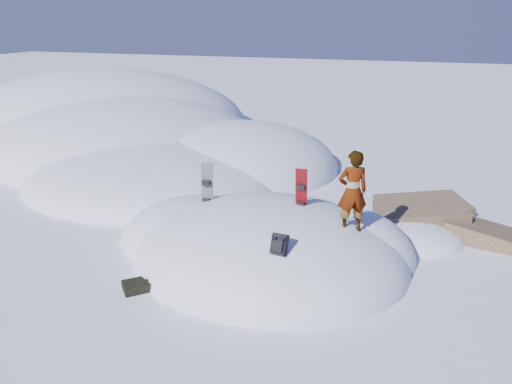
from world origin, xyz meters
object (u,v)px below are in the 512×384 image
(snowboard_red, at_px, (301,198))
(person, at_px, (352,191))
(snowboard_dark, at_px, (207,194))
(backpack, at_px, (279,244))

(snowboard_red, distance_m, person, 1.48)
(snowboard_dark, xyz_separation_m, backpack, (2.60, -2.21, -0.09))
(snowboard_red, height_order, person, person)
(backpack, relative_size, person, 0.28)
(snowboard_dark, bearing_deg, snowboard_red, -6.86)
(snowboard_dark, distance_m, person, 3.95)
(backpack, bearing_deg, snowboard_red, 97.98)
(backpack, distance_m, person, 2.22)
(snowboard_dark, relative_size, backpack, 3.16)
(snowboard_dark, height_order, backpack, snowboard_dark)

